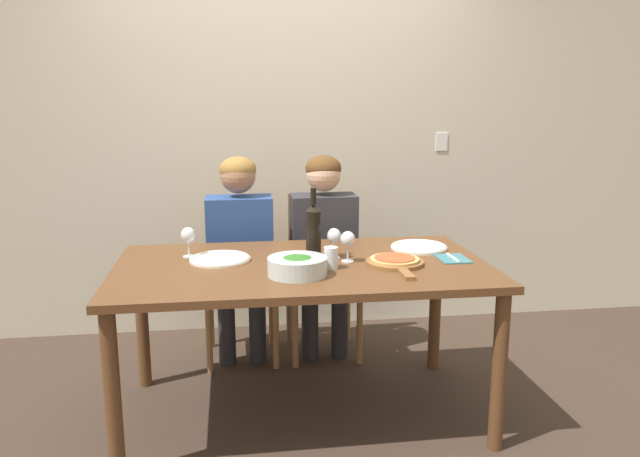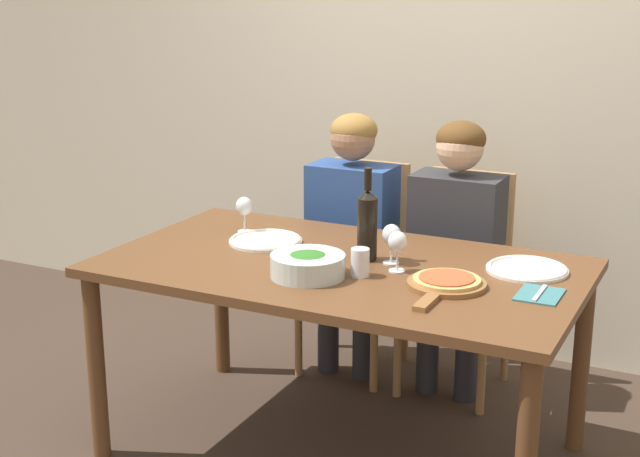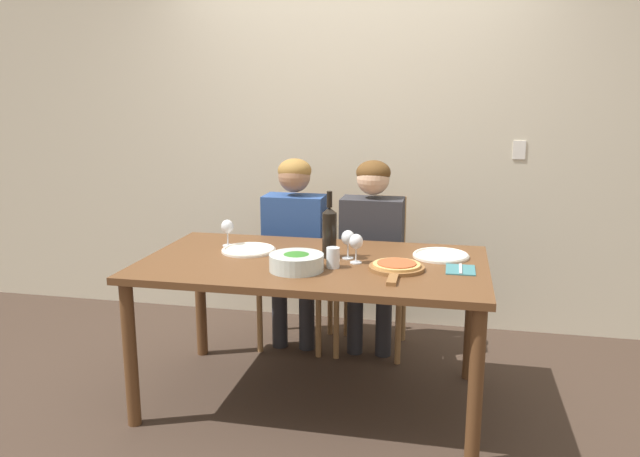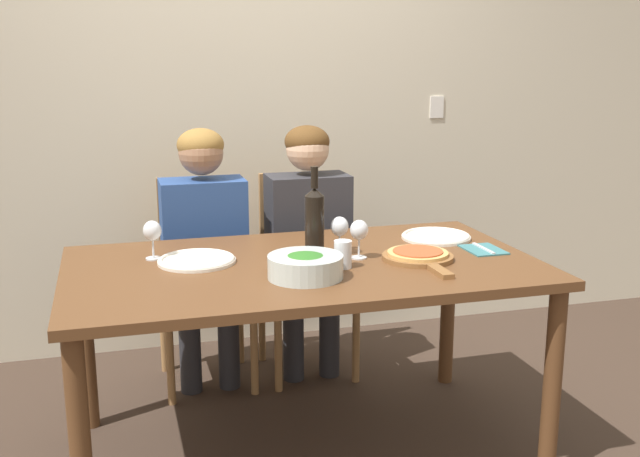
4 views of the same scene
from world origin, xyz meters
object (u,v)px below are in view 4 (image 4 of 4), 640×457
(chair_right, at_px, (303,267))
(fork_on_napkin, at_px, (483,250))
(dinner_plate_right, at_px, (436,236))
(wine_glass_right, at_px, (359,232))
(wine_glass_left, at_px, (152,233))
(chair_left, at_px, (203,275))
(wine_glass_centre, at_px, (340,228))
(dinner_plate_left, at_px, (197,260))
(pizza_on_board, at_px, (419,256))
(wine_bottle, at_px, (315,220))
(broccoli_bowl, at_px, (305,266))
(person_woman, at_px, (204,236))
(water_tumbler, at_px, (343,254))
(person_man, at_px, (309,229))

(chair_right, xyz_separation_m, fork_on_napkin, (0.53, -0.84, 0.27))
(dinner_plate_right, height_order, wine_glass_right, wine_glass_right)
(wine_glass_left, bearing_deg, fork_on_napkin, -10.09)
(chair_left, height_order, wine_glass_centre, chair_left)
(dinner_plate_left, relative_size, pizza_on_board, 0.71)
(wine_bottle, height_order, broccoli_bowl, wine_bottle)
(person_woman, relative_size, wine_glass_right, 8.07)
(broccoli_bowl, height_order, dinner_plate_right, broccoli_bowl)
(person_woman, distance_m, broccoli_bowl, 0.93)
(chair_right, xyz_separation_m, dinner_plate_right, (0.43, -0.61, 0.27))
(wine_glass_centre, distance_m, water_tumbler, 0.19)
(chair_left, distance_m, fork_on_napkin, 1.35)
(person_man, xyz_separation_m, broccoli_bowl, (-0.25, -0.89, 0.08))
(chair_left, distance_m, wine_glass_centre, 0.94)
(dinner_plate_right, distance_m, wine_glass_right, 0.48)
(dinner_plate_right, xyz_separation_m, wine_glass_right, (-0.42, -0.21, 0.10))
(chair_right, height_order, wine_glass_right, chair_right)
(dinner_plate_left, xyz_separation_m, wine_glass_right, (0.61, -0.11, 0.10))
(dinner_plate_right, xyz_separation_m, wine_glass_centre, (-0.47, -0.13, 0.10))
(water_tumbler, bearing_deg, wine_glass_right, 47.46)
(dinner_plate_left, bearing_deg, chair_right, 49.94)
(chair_left, height_order, wine_bottle, wine_bottle)
(chair_right, height_order, broccoli_bowl, chair_right)
(wine_bottle, relative_size, wine_glass_left, 2.32)
(chair_left, relative_size, wine_glass_left, 6.42)
(wine_bottle, xyz_separation_m, pizza_on_board, (0.37, -0.17, -0.13))
(chair_left, height_order, person_man, person_man)
(dinner_plate_left, relative_size, water_tumbler, 2.88)
(person_man, bearing_deg, wine_bottle, -103.05)
(dinner_plate_left, bearing_deg, fork_on_napkin, -6.80)
(chair_right, height_order, person_man, person_man)
(wine_glass_right, xyz_separation_m, water_tumbler, (-0.10, -0.11, -0.05))
(pizza_on_board, bearing_deg, person_man, 105.74)
(pizza_on_board, xyz_separation_m, water_tumbler, (-0.31, -0.02, 0.04))
(wine_glass_right, bearing_deg, wine_glass_left, 165.10)
(wine_bottle, xyz_separation_m, dinner_plate_right, (0.57, 0.13, -0.13))
(person_man, bearing_deg, wine_glass_left, -146.37)
(fork_on_napkin, bearing_deg, person_woman, 144.58)
(dinner_plate_left, bearing_deg, wine_glass_right, -10.17)
(person_man, bearing_deg, chair_right, 90.00)
(broccoli_bowl, bearing_deg, wine_glass_left, 141.62)
(pizza_on_board, relative_size, wine_glass_right, 2.73)
(person_man, relative_size, wine_bottle, 3.48)
(chair_left, distance_m, water_tumbler, 1.06)
(chair_right, relative_size, pizza_on_board, 2.35)
(pizza_on_board, bearing_deg, broccoli_bowl, -167.54)
(person_man, distance_m, wine_glass_left, 0.91)
(wine_bottle, bearing_deg, person_woman, 119.39)
(broccoli_bowl, height_order, wine_glass_left, wine_glass_left)
(person_man, bearing_deg, broccoli_bowl, -105.81)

